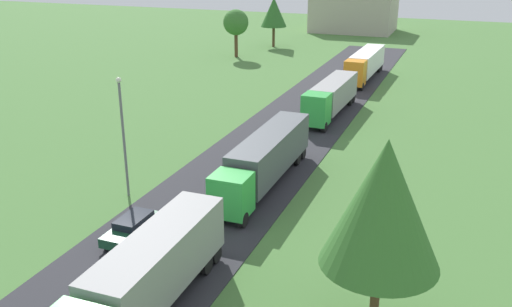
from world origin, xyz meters
TOP-DOWN VIEW (x-y plane):
  - road at (0.00, 24.50)m, footprint 10.00×140.00m
  - lane_marking_centre at (0.00, 20.02)m, footprint 0.16×119.90m
  - truck_lead at (2.55, 14.49)m, footprint 2.61×13.07m
  - truck_second at (2.35, 31.36)m, footprint 2.50×14.39m
  - truck_third at (2.41, 50.85)m, footprint 2.81×13.02m
  - truck_fourth at (2.52, 69.03)m, footprint 2.72×14.39m
  - car_second at (-2.30, 20.78)m, footprint 1.74×4.40m
  - lamppost_second at (-6.11, 26.03)m, footprint 0.36×0.36m
  - tree_oak at (-17.43, 88.83)m, footprint 4.51×4.51m
  - tree_birch at (12.82, 17.05)m, footprint 5.18×5.18m
  - tree_maple at (-19.77, 77.52)m, footprint 4.02×4.02m
  - distant_building at (-8.29, 112.97)m, footprint 16.40×12.48m

SIDE VIEW (x-z plane):
  - road at x=0.00m, z-range 0.00..0.06m
  - lane_marking_centre at x=0.00m, z-range 0.06..0.07m
  - car_second at x=-2.30m, z-range 0.11..1.48m
  - truck_third at x=2.41m, z-range 0.33..3.83m
  - truck_fourth at x=2.52m, z-range 0.36..3.91m
  - truck_second at x=2.35m, z-range 0.33..3.98m
  - truck_lead at x=2.55m, z-range 0.33..4.01m
  - distant_building at x=-8.29m, z-range 0.00..7.47m
  - lamppost_second at x=-6.11m, z-range 0.48..9.04m
  - tree_maple at x=-19.77m, z-range 1.66..9.14m
  - tree_oak at x=-17.43m, z-range 1.72..10.18m
  - tree_birch at x=12.82m, z-range 1.89..11.41m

